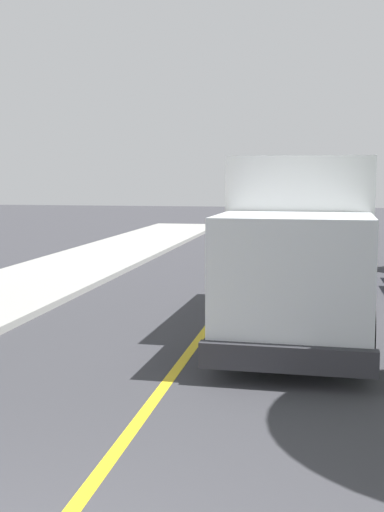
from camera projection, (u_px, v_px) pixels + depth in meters
The scene contains 5 objects.
centre_line_yellow at pixel (219, 312), 14.04m from camera, with size 0.16×56.00×0.01m, color gold.
box_truck at pixel (303, 235), 12.48m from camera, with size 2.58×7.24×3.20m.
parked_car_near at pixel (306, 249), 18.99m from camera, with size 1.93×4.45×1.67m.
parked_car_mid at pixel (311, 232), 25.06m from camera, with size 2.00×4.48×1.67m.
parked_car_far at pixel (330, 221), 31.37m from camera, with size 1.84×4.42×1.67m.
Camera 1 is at (2.03, -3.67, 2.86)m, focal length 46.44 mm.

